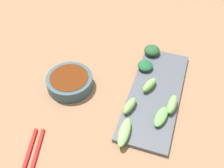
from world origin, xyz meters
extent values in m
cube|color=#816044|center=(0.00, 0.00, 0.01)|extent=(2.10, 2.10, 0.02)
cylinder|color=#304951|center=(-0.15, -0.03, 0.04)|extent=(0.14, 0.14, 0.04)
cylinder|color=#51220B|center=(-0.15, -0.03, 0.05)|extent=(0.11, 0.11, 0.02)
cube|color=#454B53|center=(0.10, 0.02, 0.03)|extent=(0.14, 0.38, 0.01)
ellipsoid|color=#73B750|center=(0.08, 0.03, 0.05)|extent=(0.04, 0.07, 0.03)
ellipsoid|color=#72AE53|center=(0.04, -0.06, 0.04)|extent=(0.04, 0.06, 0.03)
ellipsoid|color=#6FAB58|center=(0.15, -0.02, 0.05)|extent=(0.03, 0.07, 0.03)
ellipsoid|color=#71B259|center=(0.05, -0.15, 0.04)|extent=(0.03, 0.09, 0.02)
ellipsoid|color=#19502D|center=(0.05, 0.11, 0.04)|extent=(0.06, 0.06, 0.02)
ellipsoid|color=#204927|center=(0.05, 0.18, 0.05)|extent=(0.06, 0.06, 0.03)
ellipsoid|color=#60B14E|center=(0.13, -0.07, 0.04)|extent=(0.04, 0.07, 0.02)
camera|label=1|loc=(0.14, -0.52, 0.63)|focal=43.80mm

